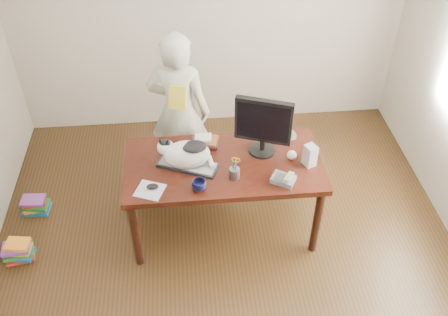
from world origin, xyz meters
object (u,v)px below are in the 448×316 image
book_pile_a (19,251)px  person (179,112)px  calculator (285,133)px  coffee_mug (199,185)px  book_stack (205,141)px  speaker (310,155)px  desk (223,170)px  pen_cup (235,172)px  mouse (152,186)px  keyboard (188,165)px  cat (185,153)px  baseball (292,155)px  phone (284,179)px  book_pile_b (35,205)px  monitor (263,124)px

book_pile_a → person: bearing=32.6°
person → calculator: bearing=172.3°
coffee_mug → calculator: size_ratio=0.54×
book_stack → speaker: bearing=-11.3°
desk → calculator: 0.64m
pen_cup → coffee_mug: 0.30m
book_pile_a → mouse: bearing=-2.0°
keyboard → cat: (-0.01, 0.00, 0.12)m
pen_cup → baseball: 0.52m
keyboard → cat: 0.12m
pen_cup → book_stack: (-0.21, 0.43, -0.02)m
mouse → person: person is taller
baseball → calculator: baseball is taller
phone → coffee_mug: bearing=-147.3°
pen_cup → book_stack: pen_cup is taller
keyboard → person: person is taller
desk → coffee_mug: 0.46m
coffee_mug → baseball: bearing=20.5°
phone → book_pile_b: phone is taller
baseball → book_pile_b: (-2.28, 0.35, -0.72)m
desk → coffee_mug: bearing=-120.3°
desk → monitor: monitor is taller
mouse → speaker: size_ratio=0.58×
book_pile_b → person: bearing=14.4°
speaker → book_stack: (-0.82, 0.33, -0.06)m
baseball → person: person is taller
book_pile_b → book_stack: bearing=-3.5°
monitor → desk: bearing=-154.4°
coffee_mug → person: person is taller
pen_cup → phone: bearing=-12.1°
coffee_mug → book_pile_b: bearing=157.2°
coffee_mug → monitor: bearing=36.0°
monitor → speaker: 0.45m
calculator → person: person is taller
coffee_mug → phone: (0.66, 0.03, -0.02)m
mouse → baseball: size_ratio=1.39×
coffee_mug → desk: bearing=59.7°
desk → coffee_mug: size_ratio=14.57×
baseball → book_stack: size_ratio=0.32×
desk → mouse: bearing=-150.7°
mouse → person: 0.97m
phone → calculator: bearing=108.6°
coffee_mug → baseball: 0.82m
cat → coffee_mug: size_ratio=4.24×
speaker → person: 1.29m
phone → monitor: bearing=138.0°
book_stack → desk: bearing=-41.9°
mouse → book_pile_b: 1.47m
speaker → mouse: bearing=163.4°
desk → book_pile_a: desk is taller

